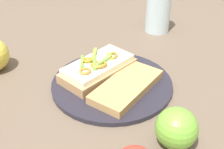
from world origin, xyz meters
name	(u,v)px	position (x,y,z in m)	size (l,w,h in m)	color
ground_plane	(112,86)	(0.00, 0.00, 0.00)	(2.00, 2.00, 0.00)	brown
plate	(112,84)	(0.00, 0.00, 0.01)	(0.27, 0.27, 0.01)	#25222D
sandwich	(98,68)	(0.03, 0.03, 0.03)	(0.19, 0.19, 0.05)	tan
bread_slice_side	(127,86)	(-0.03, -0.03, 0.02)	(0.18, 0.08, 0.02)	tan
apple_0	(176,128)	(-0.18, -0.11, 0.04)	(0.07, 0.07, 0.07)	#6CAF37
drinking_glass	(158,10)	(0.29, -0.14, 0.06)	(0.07, 0.07, 0.13)	silver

